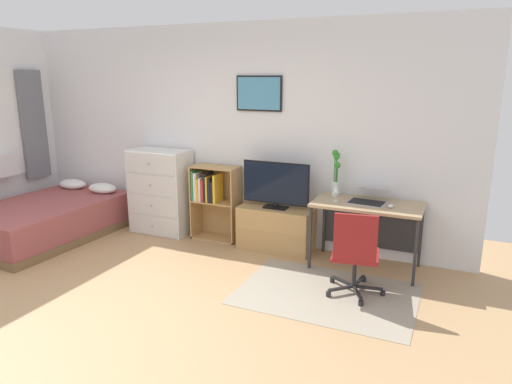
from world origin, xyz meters
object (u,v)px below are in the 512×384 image
at_px(bed, 48,219).
at_px(office_chair, 355,252).
at_px(dresser, 161,192).
at_px(tv_stand, 276,229).
at_px(laptop, 369,196).
at_px(computer_mouse, 391,206).
at_px(wine_glass, 336,189).
at_px(television, 276,185).
at_px(bookshelf, 213,196).
at_px(desk, 368,213).
at_px(bamboo_vase, 336,173).

bearing_deg(bed, office_chair, 1.16).
height_order(dresser, tv_stand, dresser).
relative_size(dresser, laptop, 2.50).
bearing_deg(office_chair, tv_stand, 134.69).
distance_m(computer_mouse, wine_glass, 0.60).
bearing_deg(television, dresser, 179.75).
relative_size(laptop, wine_glass, 2.50).
xyz_separation_m(bookshelf, desk, (2.01, -0.08, 0.04)).
bearing_deg(bamboo_vase, bed, -166.30).
relative_size(television, office_chair, 0.96).
height_order(bed, television, television).
height_order(bookshelf, television, television).
bearing_deg(wine_glass, television, 169.63).
distance_m(bookshelf, tv_stand, 0.95).
distance_m(bookshelf, laptop, 2.02).
relative_size(bed, office_chair, 2.37).
relative_size(tv_stand, bamboo_vase, 1.70).
bearing_deg(bamboo_vase, television, -171.12).
bearing_deg(wine_glass, desk, 21.78).
bearing_deg(bookshelf, bed, -157.31).
bearing_deg(dresser, laptop, -0.30).
bearing_deg(bamboo_vase, laptop, -15.83).
bearing_deg(computer_mouse, office_chair, -106.63).
height_order(bed, bamboo_vase, bamboo_vase).
xyz_separation_m(bookshelf, bamboo_vase, (1.60, 0.04, 0.44)).
relative_size(tv_stand, television, 1.08).
bearing_deg(dresser, television, -0.25).
height_order(laptop, computer_mouse, laptop).
xyz_separation_m(bookshelf, tv_stand, (0.90, -0.05, -0.30)).
bearing_deg(bamboo_vase, desk, -15.27).
relative_size(office_chair, laptop, 1.91).
bearing_deg(dresser, office_chair, -16.55).
height_order(tv_stand, computer_mouse, computer_mouse).
relative_size(bookshelf, desk, 0.83).
distance_m(tv_stand, desk, 1.15).
relative_size(desk, laptop, 2.57).
xyz_separation_m(bookshelf, laptop, (2.00, -0.08, 0.24)).
relative_size(dresser, tv_stand, 1.25).
bearing_deg(bed, desk, 12.73).
xyz_separation_m(bed, bamboo_vase, (3.62, 0.88, 0.76)).
relative_size(television, wine_glass, 4.60).
xyz_separation_m(tv_stand, wine_glass, (0.76, -0.16, 0.61)).
xyz_separation_m(office_chair, laptop, (-0.05, 0.82, 0.35)).
height_order(bed, tv_stand, bed).
distance_m(desk, wine_glass, 0.45).
xyz_separation_m(laptop, computer_mouse, (0.25, -0.14, -0.05)).
xyz_separation_m(desk, office_chair, (0.04, -0.82, -0.15)).
bearing_deg(bookshelf, television, -4.55).
xyz_separation_m(laptop, wine_glass, (-0.33, -0.13, 0.07)).
xyz_separation_m(bookshelf, television, (0.90, -0.07, 0.25)).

